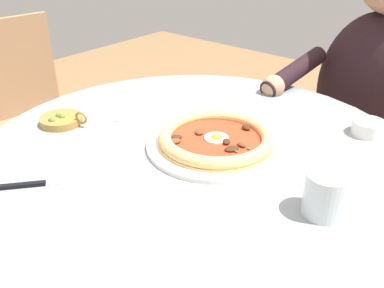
% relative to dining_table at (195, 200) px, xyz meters
% --- Properties ---
extents(dining_table, '(1.00, 1.00, 0.75)m').
position_rel_dining_table_xyz_m(dining_table, '(0.00, 0.00, 0.00)').
color(dining_table, gray).
rests_on(dining_table, ground).
extents(pizza_on_plate, '(0.32, 0.32, 0.04)m').
position_rel_dining_table_xyz_m(pizza_on_plate, '(0.03, 0.04, 0.16)').
color(pizza_on_plate, white).
rests_on(pizza_on_plate, dining_table).
extents(water_glass, '(0.08, 0.08, 0.08)m').
position_rel_dining_table_xyz_m(water_glass, '(0.33, -0.04, 0.18)').
color(water_glass, silver).
rests_on(water_glass, dining_table).
extents(steak_knife, '(0.14, 0.16, 0.01)m').
position_rel_dining_table_xyz_m(steak_knife, '(-0.14, -0.32, 0.15)').
color(steak_knife, silver).
rests_on(steak_knife, dining_table).
extents(ramekin_capers, '(0.08, 0.08, 0.03)m').
position_rel_dining_table_xyz_m(ramekin_capers, '(0.27, 0.32, 0.16)').
color(ramekin_capers, white).
rests_on(ramekin_capers, dining_table).
extents(olive_pan, '(0.13, 0.11, 0.04)m').
position_rel_dining_table_xyz_m(olive_pan, '(-0.34, -0.12, 0.15)').
color(olive_pan, olive).
rests_on(olive_pan, dining_table).
extents(fork_utensil, '(0.06, 0.16, 0.00)m').
position_rel_dining_table_xyz_m(fork_utensil, '(-0.27, 0.06, 0.15)').
color(fork_utensil, '#BCBCC1').
rests_on(fork_utensil, dining_table).
extents(diner_person, '(0.46, 0.48, 1.16)m').
position_rel_dining_table_xyz_m(diner_person, '(0.16, 0.68, -0.08)').
color(diner_person, '#282833').
rests_on(diner_person, ground).
extents(cafe_chair_diner, '(0.50, 0.50, 0.82)m').
position_rel_dining_table_xyz_m(cafe_chair_diner, '(0.20, 0.81, -0.10)').
color(cafe_chair_diner, '#957050').
rests_on(cafe_chair_diner, ground).
extents(cafe_chair_spare_far, '(0.45, 0.45, 0.88)m').
position_rel_dining_table_xyz_m(cafe_chair_spare_far, '(-0.95, 0.11, -0.07)').
color(cafe_chair_spare_far, '#957050').
rests_on(cafe_chair_spare_far, ground).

